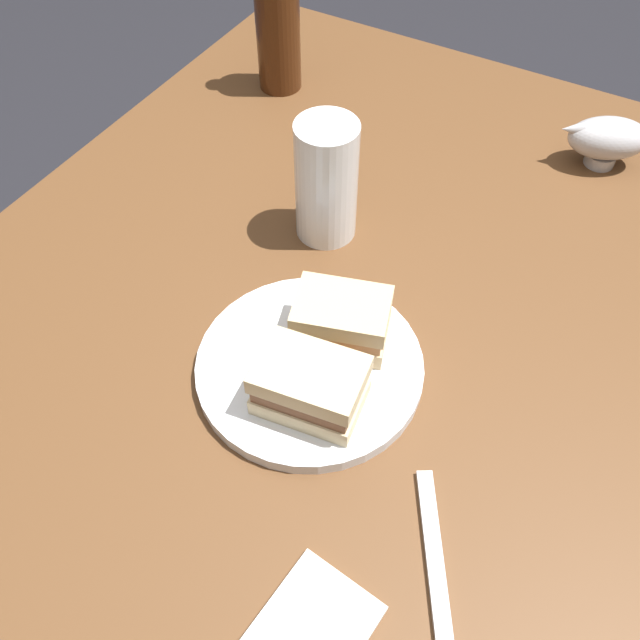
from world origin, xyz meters
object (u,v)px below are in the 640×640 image
(gravy_boat, at_px, (607,138))
(cider_bottle, at_px, (278,21))
(sandwich_half_right, at_px, (342,320))
(pint_glass, at_px, (326,188))
(sandwich_half_left, at_px, (310,385))
(napkin, at_px, (311,630))
(fork, at_px, (435,561))
(plate, at_px, (310,367))

(gravy_boat, bearing_deg, cider_bottle, 96.19)
(sandwich_half_right, bearing_deg, gravy_boat, -19.57)
(pint_glass, bearing_deg, sandwich_half_left, -154.21)
(cider_bottle, distance_m, napkin, 0.87)
(gravy_boat, height_order, fork, gravy_boat)
(napkin, height_order, fork, napkin)
(cider_bottle, bearing_deg, plate, -145.18)
(plate, xyz_separation_m, napkin, (-0.24, -0.14, -0.00))
(plate, distance_m, gravy_boat, 0.57)
(pint_glass, distance_m, fork, 0.46)
(gravy_boat, bearing_deg, sandwich_half_left, 164.60)
(napkin, bearing_deg, sandwich_half_left, 30.17)
(cider_bottle, relative_size, fork, 1.51)
(pint_glass, xyz_separation_m, gravy_boat, (0.32, -0.28, -0.03))
(pint_glass, height_order, cider_bottle, cider_bottle)
(sandwich_half_left, xyz_separation_m, sandwich_half_right, (0.09, 0.01, -0.00))
(fork, bearing_deg, plate, 27.90)
(sandwich_half_right, height_order, cider_bottle, cider_bottle)
(cider_bottle, height_order, fork, cider_bottle)
(cider_bottle, bearing_deg, napkin, -146.63)
(sandwich_half_left, bearing_deg, fork, -115.15)
(napkin, distance_m, fork, 0.13)
(gravy_boat, bearing_deg, fork, -177.82)
(napkin, bearing_deg, plate, 30.32)
(gravy_boat, height_order, napkin, gravy_boat)
(plate, relative_size, gravy_boat, 1.93)
(sandwich_half_left, height_order, napkin, sandwich_half_left)
(sandwich_half_right, bearing_deg, fork, -132.33)
(pint_glass, relative_size, fork, 0.92)
(sandwich_half_right, distance_m, pint_glass, 0.20)
(sandwich_half_left, height_order, sandwich_half_right, sandwich_half_left)
(plate, relative_size, cider_bottle, 0.94)
(plate, relative_size, sandwich_half_left, 2.13)
(gravy_boat, xyz_separation_m, cider_bottle, (-0.06, 0.52, 0.07))
(gravy_boat, bearing_deg, napkin, 176.67)
(sandwich_half_right, height_order, pint_glass, pint_glass)
(sandwich_half_right, distance_m, fork, 0.27)
(pint_glass, distance_m, cider_bottle, 0.36)
(gravy_boat, bearing_deg, sandwich_half_right, 160.43)
(pint_glass, xyz_separation_m, cider_bottle, (0.27, 0.23, 0.04))
(sandwich_half_left, relative_size, pint_glass, 0.73)
(plate, height_order, sandwich_half_right, sandwich_half_right)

